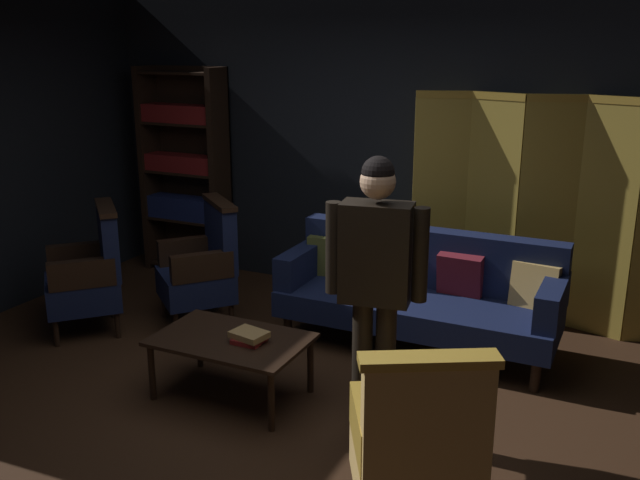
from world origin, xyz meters
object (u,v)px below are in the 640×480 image
at_px(armchair_wing_right, 203,266).
at_px(velvet_couch, 421,289).
at_px(folding_screen, 547,210).
at_px(bookshelf, 186,169).
at_px(book_red_leather, 249,340).
at_px(coffee_table, 231,344).
at_px(standing_figure, 376,274).
at_px(armchair_wing_left, 90,273).
at_px(armchair_gilt_accent, 417,449).
at_px(book_tan_leather, 249,335).

bearing_deg(armchair_wing_right, velvet_couch, 11.38).
height_order(folding_screen, velvet_couch, folding_screen).
relative_size(bookshelf, book_red_leather, 11.01).
xyz_separation_m(bookshelf, coffee_table, (1.83, -2.08, -0.68)).
xyz_separation_m(coffee_table, standing_figure, (1.02, -0.04, 0.65)).
relative_size(velvet_couch, armchair_wing_right, 2.04).
bearing_deg(armchair_wing_right, coffee_table, -47.72).
distance_m(folding_screen, coffee_table, 2.77).
distance_m(armchair_wing_left, book_red_leather, 1.82).
bearing_deg(book_red_leather, armchair_gilt_accent, -30.39).
distance_m(velvet_couch, coffee_table, 1.60).
bearing_deg(velvet_couch, book_red_leather, -118.45).
bearing_deg(book_tan_leather, armchair_wing_left, 165.58).
distance_m(coffee_table, armchair_wing_left, 1.68).
distance_m(folding_screen, bookshelf, 3.48).
xyz_separation_m(armchair_gilt_accent, standing_figure, (-0.52, 0.79, 0.54)).
bearing_deg(velvet_couch, folding_screen, 45.74).
bearing_deg(folding_screen, book_tan_leather, -125.09).
height_order(bookshelf, coffee_table, bookshelf).
height_order(folding_screen, armchair_wing_left, folding_screen).
distance_m(bookshelf, armchair_wing_left, 1.74).
bearing_deg(armchair_gilt_accent, velvet_couch, 107.11).
height_order(bookshelf, armchair_wing_right, bookshelf).
xyz_separation_m(bookshelf, armchair_wing_left, (0.21, -1.63, -0.56)).
bearing_deg(armchair_wing_right, armchair_gilt_accent, -36.58).
bearing_deg(book_tan_leather, book_red_leather, 0.00).
bearing_deg(coffee_table, book_tan_leather, -1.32).
height_order(armchair_wing_right, book_tan_leather, armchair_wing_right).
xyz_separation_m(velvet_couch, book_red_leather, (-0.73, -1.35, -0.02)).
xyz_separation_m(folding_screen, armchair_wing_right, (-2.55, -1.15, -0.50)).
xyz_separation_m(coffee_table, armchair_wing_right, (-0.90, 0.99, 0.12)).
bearing_deg(book_red_leather, coffee_table, 178.68).
height_order(armchair_wing_left, book_tan_leather, armchair_wing_left).
relative_size(velvet_couch, book_tan_leather, 9.48).
height_order(book_red_leather, book_tan_leather, book_tan_leather).
bearing_deg(book_tan_leather, armchair_gilt_accent, -30.39).
bearing_deg(velvet_couch, armchair_wing_left, -160.28).
relative_size(armchair_gilt_accent, armchair_wing_left, 1.00).
distance_m(velvet_couch, book_red_leather, 1.53).
bearing_deg(velvet_couch, armchair_gilt_accent, -72.89).
bearing_deg(standing_figure, bookshelf, 143.33).
distance_m(velvet_couch, armchair_wing_left, 2.65).
bearing_deg(armchair_gilt_accent, folding_screen, 87.89).
distance_m(folding_screen, book_red_leather, 2.67).
relative_size(velvet_couch, standing_figure, 1.25).
distance_m(armchair_wing_left, standing_figure, 2.73).
bearing_deg(coffee_table, book_red_leather, -1.32).
bearing_deg(bookshelf, book_tan_leather, -46.61).
relative_size(armchair_wing_left, book_red_leather, 5.58).
bearing_deg(armchair_wing_right, bookshelf, 130.32).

